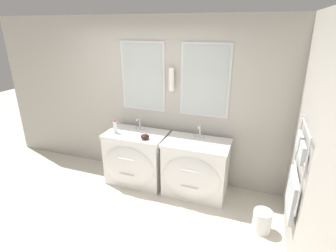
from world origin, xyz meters
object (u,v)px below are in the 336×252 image
(vanity_right, at_px, (195,169))
(toiletry_bottle, at_px, (115,127))
(amenity_bowl, at_px, (145,137))
(waste_bin, at_px, (262,221))
(vanity_left, at_px, (136,158))

(vanity_right, relative_size, toiletry_bottle, 4.47)
(vanity_right, distance_m, amenity_bowl, 0.89)
(vanity_right, distance_m, toiletry_bottle, 1.40)
(amenity_bowl, bearing_deg, waste_bin, -11.30)
(toiletry_bottle, relative_size, amenity_bowl, 1.64)
(vanity_right, bearing_deg, vanity_left, 180.00)
(vanity_right, xyz_separation_m, toiletry_bottle, (-1.29, -0.06, 0.52))
(vanity_left, bearing_deg, waste_bin, -13.35)
(waste_bin, bearing_deg, vanity_right, 154.66)
(vanity_left, xyz_separation_m, waste_bin, (1.99, -0.47, -0.29))
(vanity_left, bearing_deg, toiletry_bottle, -168.66)
(vanity_left, xyz_separation_m, vanity_right, (0.99, 0.00, 0.00))
(vanity_left, height_order, toiletry_bottle, toiletry_bottle)
(toiletry_bottle, bearing_deg, amenity_bowl, -6.55)
(vanity_left, relative_size, amenity_bowl, 7.33)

